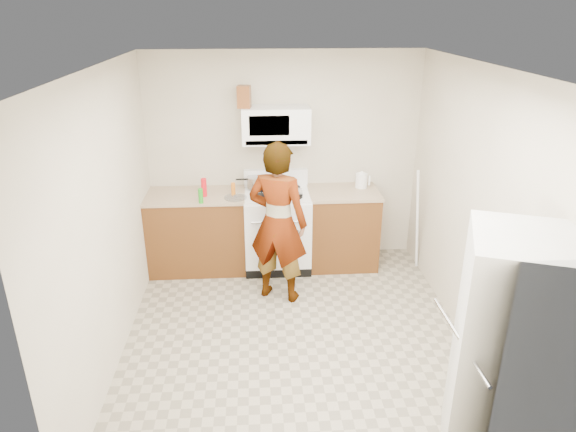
{
  "coord_description": "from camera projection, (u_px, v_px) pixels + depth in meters",
  "views": [
    {
      "loc": [
        -0.35,
        -4.1,
        2.94
      ],
      "look_at": [
        -0.03,
        0.55,
        1.02
      ],
      "focal_mm": 32.0,
      "sensor_mm": 36.0,
      "label": 1
    }
  ],
  "objects": [
    {
      "name": "counter_right",
      "position": [
        343.0,
        192.0,
        5.99
      ],
      "size": [
        0.82,
        0.64,
        0.03
      ],
      "primitive_type": "cube",
      "color": "tan",
      "rests_on": "cabinet_right"
    },
    {
      "name": "bottle_hot_sauce",
      "position": [
        233.0,
        189.0,
        5.82
      ],
      "size": [
        0.06,
        0.06,
        0.15
      ],
      "primitive_type": "cylinder",
      "rotation": [
        0.0,
        0.0,
        0.4
      ],
      "color": "orange",
      "rests_on": "counter_left"
    },
    {
      "name": "fridge",
      "position": [
        512.0,
        358.0,
        3.28
      ],
      "size": [
        0.9,
        0.9,
        1.7
      ],
      "primitive_type": "cube",
      "rotation": [
        0.0,
        0.0,
        -0.36
      ],
      "color": "silver",
      "rests_on": "floor"
    },
    {
      "name": "cabinet_left",
      "position": [
        198.0,
        233.0,
        6.06
      ],
      "size": [
        1.12,
        0.62,
        0.9
      ],
      "primitive_type": "cube",
      "color": "#5E3316",
      "rests_on": "floor"
    },
    {
      "name": "cabinet_right",
      "position": [
        342.0,
        229.0,
        6.17
      ],
      "size": [
        0.8,
        0.62,
        0.9
      ],
      "primitive_type": "cube",
      "color": "#5E3316",
      "rests_on": "floor"
    },
    {
      "name": "person",
      "position": [
        278.0,
        223.0,
        5.28
      ],
      "size": [
        0.74,
        0.62,
        1.73
      ],
      "primitive_type": "imported",
      "rotation": [
        0.0,
        0.0,
        2.75
      ],
      "color": "tan",
      "rests_on": "floor"
    },
    {
      "name": "pot_lid",
      "position": [
        236.0,
        197.0,
        5.76
      ],
      "size": [
        0.27,
        0.27,
        0.01
      ],
      "primitive_type": "cylinder",
      "rotation": [
        0.0,
        0.0,
        0.05
      ],
      "color": "silver",
      "rests_on": "counter_left"
    },
    {
      "name": "broom",
      "position": [
        417.0,
        221.0,
        5.89
      ],
      "size": [
        0.19,
        0.23,
        1.28
      ],
      "primitive_type": "cylinder",
      "rotation": [
        0.14,
        -0.14,
        0.09
      ],
      "color": "white",
      "rests_on": "floor"
    },
    {
      "name": "microwave",
      "position": [
        276.0,
        125.0,
        5.76
      ],
      "size": [
        0.76,
        0.38,
        0.4
      ],
      "primitive_type": "cube",
      "color": "white",
      "rests_on": "back_wall"
    },
    {
      "name": "bottle_green_cap",
      "position": [
        201.0,
        196.0,
        5.59
      ],
      "size": [
        0.06,
        0.06,
        0.16
      ],
      "primitive_type": "cylinder",
      "rotation": [
        0.0,
        0.0,
        0.14
      ],
      "color": "#1C8C19",
      "rests_on": "counter_left"
    },
    {
      "name": "gas_range",
      "position": [
        277.0,
        228.0,
        6.1
      ],
      "size": [
        0.76,
        0.65,
        1.13
      ],
      "color": "white",
      "rests_on": "floor"
    },
    {
      "name": "tray",
      "position": [
        291.0,
        192.0,
        5.89
      ],
      "size": [
        0.26,
        0.17,
        0.05
      ],
      "primitive_type": "cube",
      "rotation": [
        0.0,
        0.0,
        -0.05
      ],
      "color": "silver",
      "rests_on": "gas_range"
    },
    {
      "name": "floor",
      "position": [
        295.0,
        336.0,
        4.92
      ],
      "size": [
        3.6,
        3.6,
        0.0
      ],
      "primitive_type": "plane",
      "color": "gray",
      "rests_on": "ground"
    },
    {
      "name": "back_wall",
      "position": [
        284.0,
        159.0,
        6.1
      ],
      "size": [
        3.2,
        0.02,
        2.5
      ],
      "primitive_type": "cube",
      "color": "beige",
      "rests_on": "floor"
    },
    {
      "name": "saucepan",
      "position": [
        257.0,
        182.0,
        6.02
      ],
      "size": [
        0.27,
        0.27,
        0.12
      ],
      "primitive_type": "cylinder",
      "rotation": [
        0.0,
        0.0,
        0.24
      ],
      "color": "#AAAAAF",
      "rests_on": "gas_range"
    },
    {
      "name": "jug",
      "position": [
        244.0,
        97.0,
        5.58
      ],
      "size": [
        0.16,
        0.16,
        0.24
      ],
      "primitive_type": "cube",
      "rotation": [
        0.0,
        0.0,
        -0.14
      ],
      "color": "brown",
      "rests_on": "microwave"
    },
    {
      "name": "right_wall",
      "position": [
        475.0,
        211.0,
        4.55
      ],
      "size": [
        0.02,
        3.6,
        2.5
      ],
      "primitive_type": "cube",
      "color": "beige",
      "rests_on": "floor"
    },
    {
      "name": "counter_left",
      "position": [
        195.0,
        196.0,
        5.88
      ],
      "size": [
        1.14,
        0.64,
        0.03
      ],
      "primitive_type": "cube",
      "color": "tan",
      "rests_on": "cabinet_left"
    },
    {
      "name": "kettle",
      "position": [
        361.0,
        181.0,
        6.07
      ],
      "size": [
        0.18,
        0.18,
        0.17
      ],
      "primitive_type": "cylinder",
      "rotation": [
        0.0,
        0.0,
        0.38
      ],
      "color": "white",
      "rests_on": "counter_right"
    },
    {
      "name": "bottle_spray",
      "position": [
        204.0,
        187.0,
        5.78
      ],
      "size": [
        0.07,
        0.07,
        0.21
      ],
      "primitive_type": "cylinder",
      "rotation": [
        0.0,
        0.0,
        -0.17
      ],
      "color": "red",
      "rests_on": "counter_left"
    }
  ]
}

